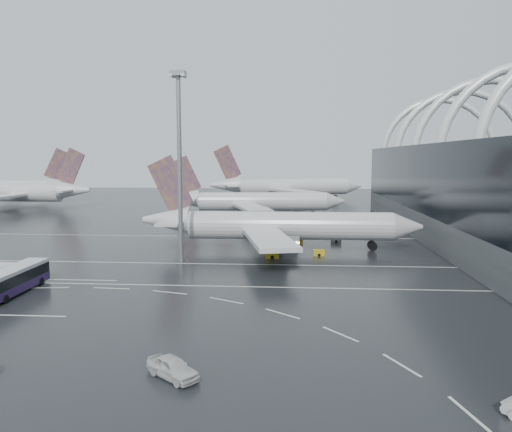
# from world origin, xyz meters

# --- Properties ---
(ground) EXTENTS (420.00, 420.00, 0.00)m
(ground) POSITION_xyz_m (0.00, 0.00, 0.00)
(ground) COLOR black
(ground) RESTS_ON ground
(lane_marking_near) EXTENTS (120.00, 0.25, 0.01)m
(lane_marking_near) POSITION_xyz_m (0.00, -2.00, 0.01)
(lane_marking_near) COLOR silver
(lane_marking_near) RESTS_ON ground
(lane_marking_mid) EXTENTS (120.00, 0.25, 0.01)m
(lane_marking_mid) POSITION_xyz_m (0.00, 12.00, 0.01)
(lane_marking_mid) COLOR silver
(lane_marking_mid) RESTS_ON ground
(lane_marking_far) EXTENTS (120.00, 0.25, 0.01)m
(lane_marking_far) POSITION_xyz_m (0.00, 40.00, 0.01)
(lane_marking_far) COLOR silver
(lane_marking_far) RESTS_ON ground
(bus_bay_line_north) EXTENTS (28.00, 0.25, 0.01)m
(bus_bay_line_north) POSITION_xyz_m (-24.00, 0.00, 0.01)
(bus_bay_line_north) COLOR silver
(bus_bay_line_north) RESTS_ON ground
(airliner_main) EXTENTS (52.33, 46.11, 17.79)m
(airliner_main) POSITION_xyz_m (11.74, 25.19, 4.46)
(airliner_main) COLOR silver
(airliner_main) RESTS_ON ground
(airliner_gate_b) EXTENTS (51.43, 46.04, 17.85)m
(airliner_gate_b) POSITION_xyz_m (3.71, 75.39, 4.47)
(airliner_gate_b) COLOR silver
(airliner_gate_b) RESTS_ON ground
(airliner_gate_c) EXTENTS (60.66, 55.18, 21.96)m
(airliner_gate_c) POSITION_xyz_m (12.33, 127.89, 5.49)
(airliner_gate_c) COLOR silver
(airliner_gate_c) RESTS_ON ground
(jet_remote_mid) EXTENTS (46.90, 37.71, 20.53)m
(jet_remote_mid) POSITION_xyz_m (-75.20, 95.20, 5.30)
(jet_remote_mid) COLOR silver
(jet_remote_mid) RESTS_ON ground
(jet_remote_far) EXTENTS (45.52, 37.22, 20.97)m
(jet_remote_far) POSITION_xyz_m (-91.31, 114.39, 5.41)
(jet_remote_far) COLOR silver
(jet_remote_far) RESTS_ON ground
(bus_row_near_d) EXTENTS (3.24, 13.43, 3.31)m
(bus_row_near_d) POSITION_xyz_m (-20.84, -7.45, 1.82)
(bus_row_near_d) COLOR #221440
(bus_row_near_d) RESTS_ON ground
(van_curve_b) EXTENTS (5.14, 4.70, 1.70)m
(van_curve_b) POSITION_xyz_m (5.32, -30.21, 0.85)
(van_curve_b) COLOR silver
(van_curve_b) RESTS_ON ground
(floodlight_mast) EXTENTS (2.38, 2.38, 31.03)m
(floodlight_mast) POSITION_xyz_m (-3.56, 12.95, 19.52)
(floodlight_mast) COLOR gray
(floodlight_mast) RESTS_ON ground
(gse_cart_belly_a) EXTENTS (1.98, 1.17, 1.08)m
(gse_cart_belly_a) POSITION_xyz_m (19.59, 20.07, 0.54)
(gse_cart_belly_a) COLOR gold
(gse_cart_belly_a) RESTS_ON ground
(gse_cart_belly_b) EXTENTS (2.09, 1.24, 1.14)m
(gse_cart_belly_b) POSITION_xyz_m (23.83, 34.37, 0.57)
(gse_cart_belly_b) COLOR slate
(gse_cart_belly_b) RESTS_ON ground
(gse_cart_belly_c) EXTENTS (2.30, 1.36, 1.25)m
(gse_cart_belly_c) POSITION_xyz_m (11.41, 17.50, 0.63)
(gse_cart_belly_c) COLOR gold
(gse_cart_belly_c) RESTS_ON ground
(gse_cart_belly_e) EXTENTS (2.46, 1.46, 1.34)m
(gse_cart_belly_e) POSITION_xyz_m (15.78, 32.22, 0.67)
(gse_cart_belly_e) COLOR gold
(gse_cart_belly_e) RESTS_ON ground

